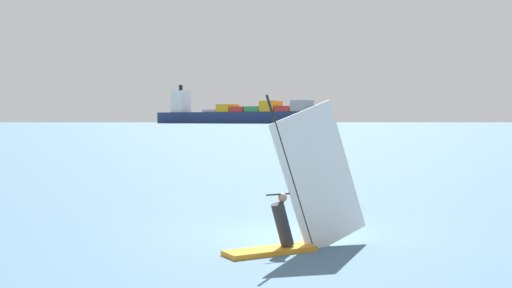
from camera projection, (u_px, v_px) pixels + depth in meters
name	position (u px, v px, depth m)	size (l,w,h in m)	color
ground_plane	(298.00, 234.00, 17.69)	(4000.00, 4000.00, 0.00)	#476B84
windsurfer	(298.00, 207.00, 15.50)	(3.94, 1.65, 4.00)	orange
cargo_ship	(238.00, 114.00, 625.86)	(155.05, 144.10, 40.17)	navy
distant_headland	(395.00, 113.00, 1446.21)	(987.50, 200.83, 41.04)	#756B56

